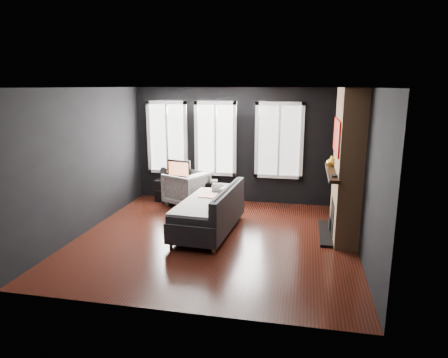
% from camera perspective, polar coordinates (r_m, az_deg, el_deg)
% --- Properties ---
extents(floor, '(5.00, 5.00, 0.00)m').
position_cam_1_polar(floor, '(7.41, -1.24, -8.42)').
color(floor, black).
rests_on(floor, ground).
extents(ceiling, '(5.00, 5.00, 0.00)m').
position_cam_1_polar(ceiling, '(6.89, -1.35, 12.95)').
color(ceiling, white).
rests_on(ceiling, ground).
extents(wall_back, '(5.00, 0.02, 2.70)m').
position_cam_1_polar(wall_back, '(9.45, 2.09, 4.78)').
color(wall_back, black).
rests_on(wall_back, ground).
extents(wall_left, '(0.02, 5.00, 2.70)m').
position_cam_1_polar(wall_left, '(7.96, -19.14, 2.48)').
color(wall_left, black).
rests_on(wall_left, ground).
extents(wall_right, '(0.02, 5.00, 2.70)m').
position_cam_1_polar(wall_right, '(6.93, 19.32, 0.96)').
color(wall_right, black).
rests_on(wall_right, ground).
extents(windows, '(4.00, 0.16, 1.76)m').
position_cam_1_polar(windows, '(9.40, -0.66, 11.05)').
color(windows, white).
rests_on(windows, wall_back).
extents(fireplace, '(0.70, 1.62, 2.70)m').
position_cam_1_polar(fireplace, '(7.49, 17.22, 1.98)').
color(fireplace, '#93724C').
rests_on(fireplace, floor).
extents(sofa, '(1.17, 2.13, 0.89)m').
position_cam_1_polar(sofa, '(7.57, -2.26, -4.40)').
color(sofa, black).
rests_on(sofa, floor).
extents(stripe_pillow, '(0.16, 0.38, 0.37)m').
position_cam_1_polar(stripe_pillow, '(7.75, 0.06, -2.45)').
color(stripe_pillow, gray).
rests_on(stripe_pillow, sofa).
extents(armchair, '(1.06, 1.08, 0.86)m').
position_cam_1_polar(armchair, '(9.36, -5.42, -1.10)').
color(armchair, silver).
rests_on(armchair, floor).
extents(media_console, '(1.51, 0.50, 0.52)m').
position_cam_1_polar(media_console, '(9.69, -5.24, -1.65)').
color(media_console, black).
rests_on(media_console, floor).
extents(monitor, '(0.62, 0.24, 0.54)m').
position_cam_1_polar(monitor, '(9.63, -6.44, 1.47)').
color(monitor, black).
rests_on(monitor, media_console).
extents(desk_fan, '(0.27, 0.27, 0.30)m').
position_cam_1_polar(desk_fan, '(9.80, -8.57, 0.90)').
color(desk_fan, '#9F9F9F').
rests_on(desk_fan, media_console).
extents(mug, '(0.16, 0.14, 0.14)m').
position_cam_1_polar(mug, '(9.46, -2.80, 0.08)').
color(mug, '#DD4C1E').
rests_on(mug, media_console).
extents(book, '(0.17, 0.06, 0.23)m').
position_cam_1_polar(book, '(9.48, -1.97, 0.39)').
color(book, '#ABA487').
rests_on(book, media_console).
extents(storage_box, '(0.21, 0.15, 0.11)m').
position_cam_1_polar(storage_box, '(9.55, -4.80, 0.08)').
color(storage_box, '#236728').
rests_on(storage_box, media_console).
extents(mantel_vase, '(0.25, 0.25, 0.19)m').
position_cam_1_polar(mantel_vase, '(7.91, 15.11, 2.50)').
color(mantel_vase, '#E69D46').
rests_on(mantel_vase, fireplace).
extents(mantel_clock, '(0.13, 0.13, 0.04)m').
position_cam_1_polar(mantel_clock, '(6.95, 15.53, 0.40)').
color(mantel_clock, black).
rests_on(mantel_clock, fireplace).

